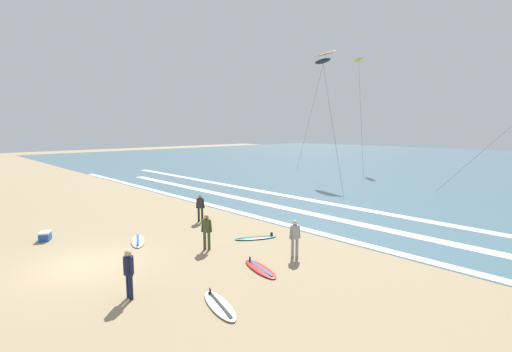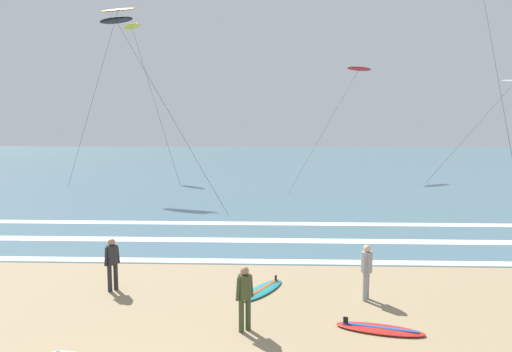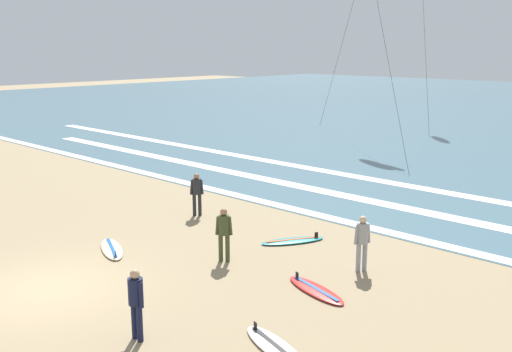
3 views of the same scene
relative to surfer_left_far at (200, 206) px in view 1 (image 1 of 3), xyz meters
The scene contains 17 objects.
ground_plane 7.46m from the surfer_left_far, 72.63° to the right, with size 160.00×160.00×0.00m, color #9E8763.
ocean_surface 47.75m from the surfer_left_far, 87.35° to the left, with size 140.00×90.00×0.01m, color #476B7A.
wave_foam_shoreline 3.36m from the surfer_left_far, 73.32° to the left, with size 55.74×0.56×0.01m, color white.
wave_foam_mid_break 6.47m from the surfer_left_far, 73.29° to the left, with size 44.77×0.80×0.01m, color white.
wave_foam_outer_break 9.74m from the surfer_left_far, 79.80° to the left, with size 56.27×0.77×0.01m, color white.
surfer_left_far is the anchor object (origin of this frame).
surfer_mid_group 9.34m from the surfer_left_far, 48.90° to the right, with size 0.51×0.32×1.60m.
surfer_foreground_main 7.47m from the surfer_left_far, ahead, with size 0.32×0.49×1.60m.
surfer_right_near 4.85m from the surfer_left_far, 31.80° to the right, with size 0.45×0.39×1.60m.
surfboard_near_water 4.59m from the surfer_left_far, ahead, with size 1.54×2.13×0.25m.
surfboard_foreground_flat 4.48m from the surfer_left_far, 77.79° to the right, with size 2.15×1.44×0.25m.
surfboard_right_spare 10.10m from the surfer_left_far, 31.88° to the right, with size 2.18×1.16×0.25m.
surfboard_left_pile 7.84m from the surfer_left_far, 18.29° to the right, with size 2.18×1.12×0.25m.
kite_orange_high_right 25.96m from the surfer_left_far, 107.47° to the left, with size 6.75×2.37×13.74m.
kite_black_mid_center 24.94m from the surfer_left_far, 107.69° to the left, with size 10.80×10.66×12.86m.
kite_yellow_far_right 36.46m from the surfer_left_far, 105.59° to the left, with size 7.81×10.41×14.85m.
cooler_box 7.83m from the surfer_left_far, 107.72° to the right, with size 0.75×0.68×0.44m.
Camera 1 is at (14.31, -4.43, 5.38)m, focal length 24.62 mm.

